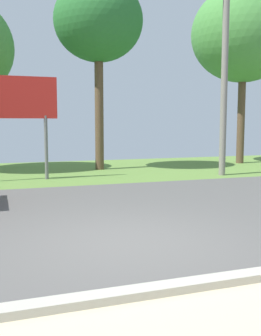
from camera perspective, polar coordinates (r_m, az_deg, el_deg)
The scene contains 5 objects.
ground_plane at distance 9.36m, azimuth -6.04°, elevation -5.80°, with size 40.00×22.00×0.20m.
utility_pole at distance 15.15m, azimuth 13.48°, elevation 13.52°, with size 1.80×0.24×7.31m.
roadside_billboard at distance 13.83m, azimuth -16.01°, elevation 8.79°, with size 2.60×0.12×3.50m.
tree_center_back at distance 20.27m, azimuth 16.09°, elevation 18.10°, with size 4.92×4.92×8.35m.
tree_right_mid at distance 17.02m, azimuth -4.68°, elevation 20.36°, with size 3.62×3.62×7.72m.
Camera 1 is at (-2.01, -5.98, 1.95)m, focal length 42.04 mm.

